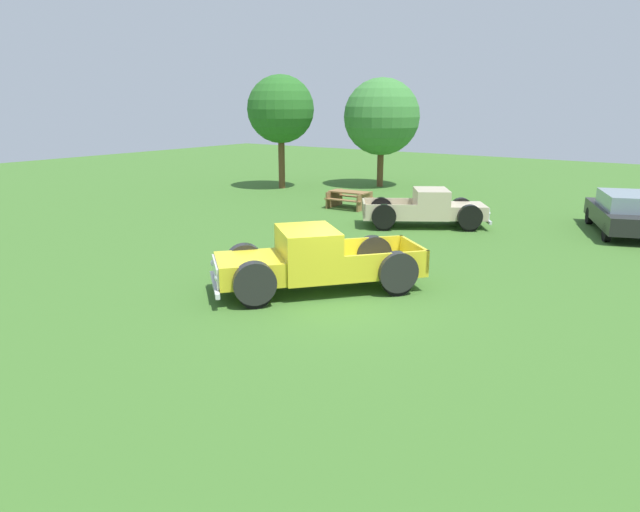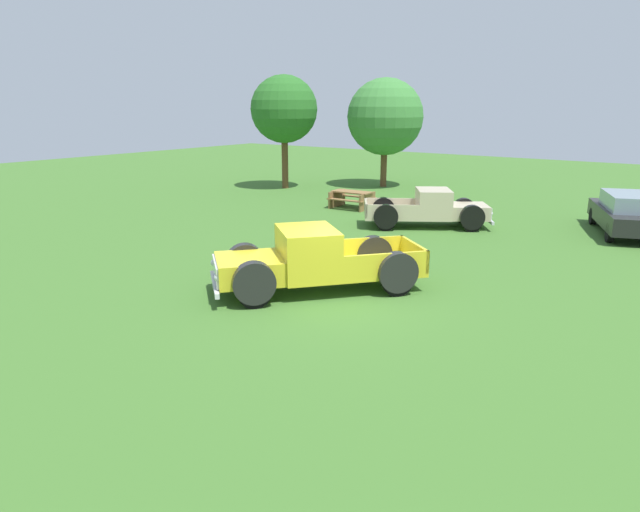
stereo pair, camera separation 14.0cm
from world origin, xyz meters
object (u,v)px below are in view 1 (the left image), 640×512
oak_tree_west (281,109)px  oak_tree_center (382,117)px  pickup_truck_foreground (305,262)px  sedan_distant_a (624,212)px  picnic_table (349,197)px  pickup_truck_behind_left (432,209)px

oak_tree_west → oak_tree_center: (4.18, 3.82, -0.41)m
pickup_truck_foreground → oak_tree_center: oak_tree_center is taller
sedan_distant_a → picnic_table: size_ratio=2.61×
oak_tree_center → pickup_truck_behind_left: bearing=-49.9°
oak_tree_center → sedan_distant_a: bearing=-22.4°
sedan_distant_a → picnic_table: bearing=-172.5°
pickup_truck_foreground → picnic_table: size_ratio=2.80×
sedan_distant_a → oak_tree_west: oak_tree_west is taller
pickup_truck_foreground → pickup_truck_behind_left: (-0.66, 9.05, -0.08)m
sedan_distant_a → picnic_table: sedan_distant_a is taller
sedan_distant_a → picnic_table: (-10.99, -1.44, -0.30)m
pickup_truck_behind_left → sedan_distant_a: 6.88m
oak_tree_west → sedan_distant_a: bearing=-5.5°
oak_tree_west → oak_tree_center: 5.68m
sedan_distant_a → pickup_truck_foreground: bearing=-114.9°
pickup_truck_behind_left → sedan_distant_a: (6.22, 2.94, 0.10)m
pickup_truck_foreground → oak_tree_center: size_ratio=0.87×
pickup_truck_foreground → sedan_distant_a: size_ratio=1.07×
sedan_distant_a → oak_tree_center: (-13.31, 5.49, 3.12)m
sedan_distant_a → oak_tree_center: bearing=157.6°
sedan_distant_a → oak_tree_center: size_ratio=0.81×
picnic_table → pickup_truck_behind_left: bearing=-17.4°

